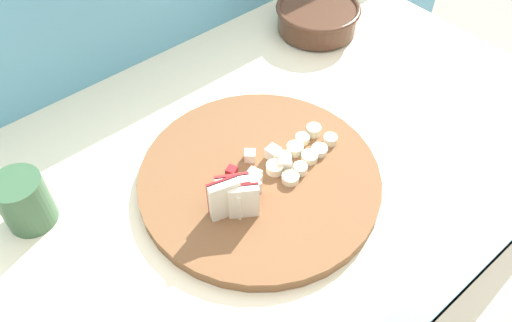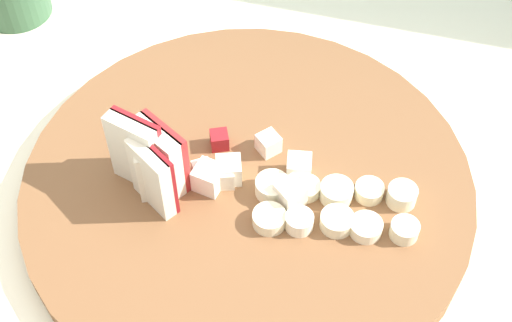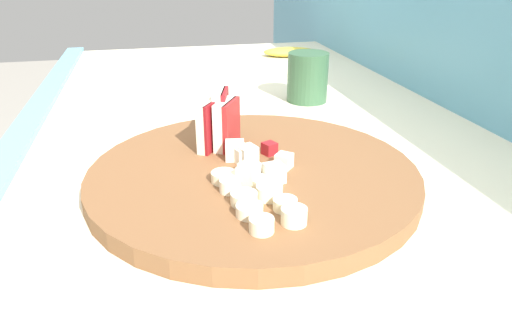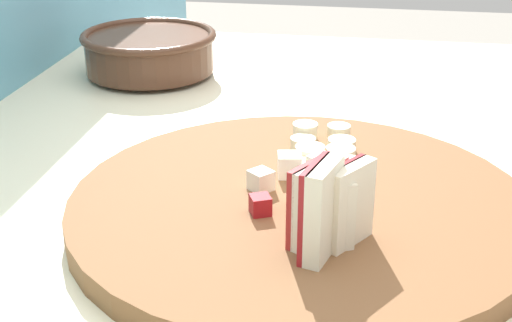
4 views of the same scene
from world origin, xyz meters
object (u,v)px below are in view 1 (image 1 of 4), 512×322
(cutting_board, at_px, (259,179))
(small_jar, at_px, (25,201))
(apple_dice_pile, at_px, (259,171))
(ceramic_bowl, at_px, (318,16))
(banana_slice_rows, at_px, (301,154))
(apple_wedge_fan, at_px, (232,197))

(cutting_board, xyz_separation_m, small_jar, (-0.29, 0.16, 0.03))
(apple_dice_pile, height_order, small_jar, small_jar)
(cutting_board, bearing_deg, ceramic_bowl, 33.39)
(cutting_board, xyz_separation_m, apple_dice_pile, (-0.00, -0.00, 0.02))
(banana_slice_rows, xyz_separation_m, small_jar, (-0.37, 0.18, 0.02))
(apple_wedge_fan, bearing_deg, ceramic_bowl, 31.28)
(apple_wedge_fan, height_order, apple_dice_pile, apple_wedge_fan)
(banana_slice_rows, relative_size, ceramic_bowl, 0.77)
(banana_slice_rows, height_order, small_jar, small_jar)
(cutting_board, height_order, ceramic_bowl, ceramic_bowl)
(ceramic_bowl, distance_m, small_jar, 0.65)
(apple_wedge_fan, height_order, banana_slice_rows, apple_wedge_fan)
(cutting_board, relative_size, small_jar, 4.37)
(apple_dice_pile, xyz_separation_m, small_jar, (-0.29, 0.16, 0.01))
(banana_slice_rows, bearing_deg, cutting_board, 169.65)
(cutting_board, xyz_separation_m, banana_slice_rows, (0.07, -0.01, 0.02))
(apple_dice_pile, bearing_deg, apple_wedge_fan, -160.52)
(small_jar, bearing_deg, ceramic_bowl, 6.30)
(apple_wedge_fan, xyz_separation_m, small_jar, (-0.22, 0.19, -0.01))
(cutting_board, height_order, apple_wedge_fan, apple_wedge_fan)
(ceramic_bowl, relative_size, small_jar, 2.03)
(ceramic_bowl, bearing_deg, apple_dice_pile, -146.65)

